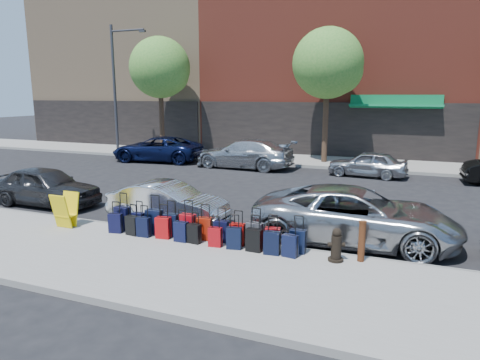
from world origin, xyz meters
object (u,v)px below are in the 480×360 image
at_px(car_far_0, 157,149).
at_px(car_near_0, 46,186).
at_px(tree_left, 162,69).
at_px(tree_center, 330,65).
at_px(display_rack, 65,210).
at_px(car_far_2, 367,164).
at_px(fire_hydrant, 336,246).
at_px(suitcase_front_5, 205,229).
at_px(bollard, 362,241).
at_px(car_near_2, 355,215).
at_px(streetlight, 117,82).
at_px(car_near_1, 168,203).
at_px(car_far_1, 244,154).

bearing_deg(car_far_0, car_near_0, 3.72).
relative_size(tree_left, tree_center, 1.00).
bearing_deg(display_rack, car_far_2, 58.70).
distance_m(display_rack, car_near_0, 3.56).
bearing_deg(car_near_0, fire_hydrant, -99.30).
xyz_separation_m(suitcase_front_5, fire_hydrant, (3.43, -0.21, 0.06)).
bearing_deg(suitcase_front_5, tree_left, 119.57).
xyz_separation_m(bollard, car_near_2, (-0.34, 1.68, 0.10)).
height_order(suitcase_front_5, car_near_0, car_near_0).
xyz_separation_m(streetlight, car_near_1, (10.92, -12.17, -4.04)).
relative_size(suitcase_front_5, car_far_0, 0.18).
xyz_separation_m(streetlight, fire_hydrant, (16.29, -13.80, -4.15)).
height_order(car_near_0, car_near_2, car_near_2).
relative_size(car_far_0, car_far_1, 0.98).
bearing_deg(car_far_2, display_rack, -25.99).
relative_size(streetlight, car_far_2, 2.18).
distance_m(car_near_1, car_far_0, 12.51).
height_order(car_near_2, car_far_2, car_near_2).
height_order(display_rack, car_near_2, car_near_2).
bearing_deg(car_near_2, display_rack, 102.80).
bearing_deg(car_near_0, bollard, -97.83).
height_order(streetlight, car_far_0, streetlight).
height_order(bollard, car_far_2, car_far_2).
distance_m(car_near_2, car_far_0, 16.11).
bearing_deg(fire_hydrant, car_far_1, 97.93).
xyz_separation_m(tree_left, car_near_1, (7.98, -12.87, -4.79)).
relative_size(tree_left, bollard, 7.63).
distance_m(tree_left, car_near_1, 15.88).
distance_m(bollard, car_near_0, 11.14).
distance_m(tree_left, tree_center, 10.50).
relative_size(bollard, car_far_1, 0.18).
xyz_separation_m(bollard, car_far_0, (-12.86, 11.82, 0.09)).
relative_size(bollard, display_rack, 0.97).
xyz_separation_m(streetlight, car_near_0, (5.80, -11.96, -3.97)).
distance_m(car_near_0, car_far_2, 14.05).
distance_m(streetlight, car_far_0, 5.86).
xyz_separation_m(tree_left, car_far_1, (6.60, -2.76, -4.64)).
bearing_deg(fire_hydrant, car_near_1, 141.18).
bearing_deg(car_far_1, car_near_2, 38.43).
xyz_separation_m(tree_left, fire_hydrant, (13.35, -14.50, -4.90)).
relative_size(tree_center, car_near_0, 1.79).
bearing_deg(tree_center, car_far_0, -165.32).
distance_m(tree_center, car_far_2, 6.11).
bearing_deg(car_near_0, suitcase_front_5, -102.37).
relative_size(tree_center, car_far_1, 1.37).
xyz_separation_m(tree_center, car_far_0, (-9.48, -2.48, -4.68)).
xyz_separation_m(suitcase_front_5, car_far_0, (-8.90, 11.81, 0.28)).
distance_m(tree_left, suitcase_front_5, 18.09).
bearing_deg(suitcase_front_5, car_near_1, 138.57).
relative_size(tree_left, car_near_1, 1.93).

